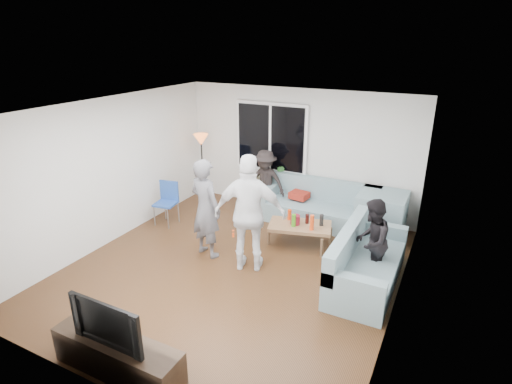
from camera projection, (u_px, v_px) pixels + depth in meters
The scene contains 32 objects.
floor at pixel (234, 269), 6.69m from camera, with size 5.00×5.50×0.04m, color #56351C.
ceiling at pixel (230, 107), 5.75m from camera, with size 5.00×5.50×0.04m, color white.
wall_back at pixel (299, 151), 8.53m from camera, with size 5.00×0.04×2.60m, color silver.
wall_front at pixel (88, 288), 3.91m from camera, with size 5.00×0.04×2.60m, color silver.
wall_left at pixel (110, 171), 7.28m from camera, with size 0.04×5.50×2.60m, color silver.
wall_right at pixel (405, 227), 5.16m from camera, with size 0.04×5.50×2.60m, color silver.
window_frame at pixel (271, 137), 8.63m from camera, with size 1.62×0.06×1.47m, color white.
window_glass at pixel (270, 138), 8.59m from camera, with size 1.50×0.02×1.35m, color black.
window_mullion at pixel (270, 138), 8.58m from camera, with size 0.05×0.03×1.35m, color white.
radiator at pixel (270, 193), 9.04m from camera, with size 1.30×0.12×0.62m, color silver.
potted_plant at pixel (280, 174), 8.73m from camera, with size 0.20×0.16×0.37m, color #2F6829.
vase at pixel (258, 174), 8.98m from camera, with size 0.17×0.17×0.18m, color silver.
sofa_back_section at pixel (318, 204), 8.15m from camera, with size 2.30×0.85×0.85m, color gray, non-canonical shape.
sofa_right_section at pixel (368, 258), 6.15m from camera, with size 0.85×2.00×0.85m, color gray, non-canonical shape.
sofa_corner at pixel (381, 215), 7.63m from camera, with size 0.85×0.85×0.85m, color gray.
cushion_yellow at pixel (251, 188), 8.74m from camera, with size 0.38×0.32×0.14m, color yellow.
cushion_red at pixel (299, 195), 8.35m from camera, with size 0.36×0.30×0.13m, color maroon.
coffee_table at pixel (300, 235), 7.38m from camera, with size 1.10×0.60×0.40m, color #976E49.
pitcher at pixel (295, 220), 7.30m from camera, with size 0.17×0.17×0.17m, color maroon.
side_chair at pixel (166, 204), 8.12m from camera, with size 0.40×0.40×0.86m, color #254CA0, non-canonical shape.
floor_lamp at pixel (202, 169), 9.10m from camera, with size 0.32×0.32×1.56m, color orange, non-canonical shape.
player_left at pixel (206, 208), 6.82m from camera, with size 0.63×0.41×1.72m, color #55555A.
player_right at pixel (250, 214), 6.37m from camera, with size 1.12×0.47×1.92m, color white.
spectator_right at pixel (371, 241), 6.14m from camera, with size 0.65×0.51×1.34m, color black.
spectator_back at pixel (265, 182), 8.59m from camera, with size 0.89×0.51×1.37m, color black.
tv_console at pixel (118, 356), 4.55m from camera, with size 1.60×0.40×0.44m, color #302218.
television at pixel (112, 320), 4.37m from camera, with size 0.95×0.13×0.55m, color black.
bottle_a at pixel (289, 215), 7.47m from camera, with size 0.07×0.07×0.19m, color #E93D0D.
bottle_b at pixel (294, 220), 7.20m from camera, with size 0.08×0.08×0.23m, color #459E1C.
bottle_d at pixel (312, 222), 7.06m from camera, with size 0.07×0.07×0.28m, color #FE4916.
bottle_e at pixel (321, 220), 7.24m from camera, with size 0.07×0.07×0.21m, color black.
bottle_c at pixel (307, 219), 7.33m from camera, with size 0.07×0.07×0.17m, color black.
Camera 1 is at (2.94, -5.01, 3.56)m, focal length 28.67 mm.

